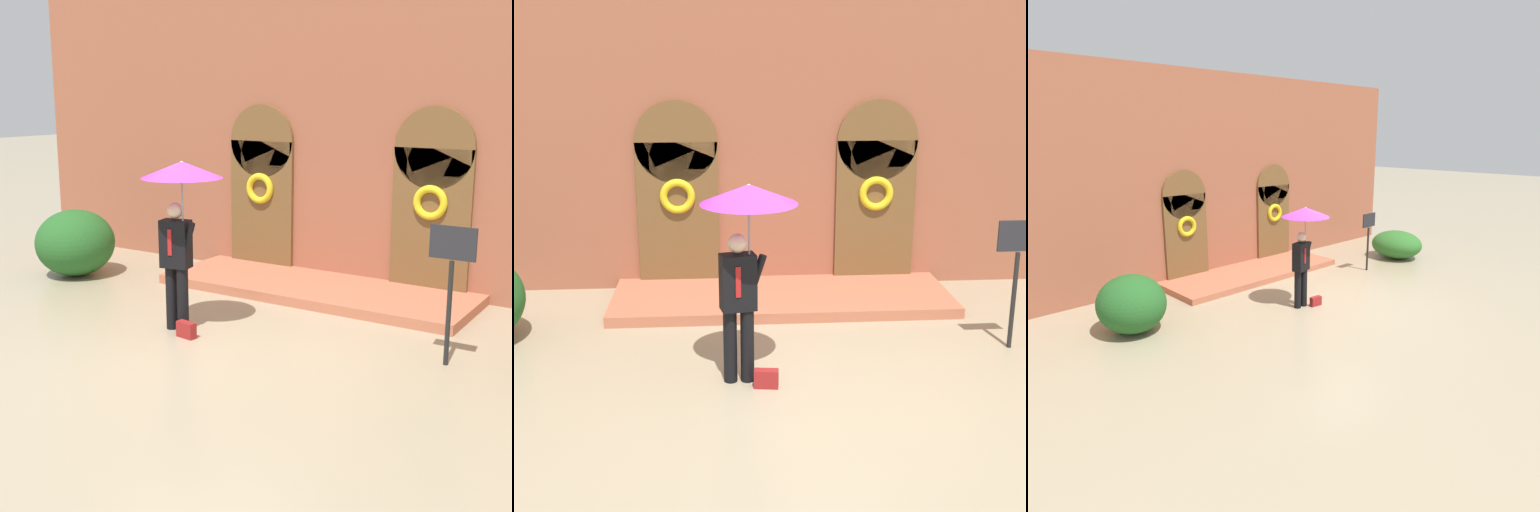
{
  "view_description": "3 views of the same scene",
  "coord_description": "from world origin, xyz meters",
  "views": [
    {
      "loc": [
        5.34,
        -7.02,
        3.23
      ],
      "look_at": [
        0.0,
        1.24,
        0.99
      ],
      "focal_mm": 50.0,
      "sensor_mm": 36.0,
      "label": 1
    },
    {
      "loc": [
        -0.94,
        -7.36,
        3.76
      ],
      "look_at": [
        -0.28,
        1.74,
        1.14
      ],
      "focal_mm": 50.0,
      "sensor_mm": 36.0,
      "label": 2
    },
    {
      "loc": [
        -8.01,
        -6.7,
        3.97
      ],
      "look_at": [
        -0.37,
        1.34,
        0.99
      ],
      "focal_mm": 32.0,
      "sensor_mm": 36.0,
      "label": 3
    }
  ],
  "objects": [
    {
      "name": "handbag",
      "position": [
        -0.44,
        0.17,
        0.11
      ],
      "size": [
        0.29,
        0.16,
        0.22
      ],
      "primitive_type": "cube",
      "rotation": [
        0.0,
        0.0,
        -0.13
      ],
      "color": "maroon",
      "rests_on": "ground"
    },
    {
      "name": "person_with_umbrella",
      "position": [
        -0.65,
        0.37,
        1.91
      ],
      "size": [
        1.1,
        1.1,
        2.36
      ],
      "color": "black",
      "rests_on": "ground"
    },
    {
      "name": "shrub_right",
      "position": [
        4.72,
        1.32,
        0.44
      ],
      "size": [
        1.48,
        1.67,
        0.89
      ],
      "primitive_type": "ellipsoid",
      "color": "#2D6B28",
      "rests_on": "ground"
    },
    {
      "name": "sign_post",
      "position": [
        2.84,
        1.11,
        1.16
      ],
      "size": [
        0.56,
        0.06,
        1.72
      ],
      "color": "black",
      "rests_on": "ground"
    },
    {
      "name": "building_facade",
      "position": [
        -0.0,
        4.15,
        2.68
      ],
      "size": [
        14.0,
        2.3,
        5.6
      ],
      "color": "#9E563D",
      "rests_on": "ground"
    },
    {
      "name": "shrub_left",
      "position": [
        -4.25,
        1.79,
        0.6
      ],
      "size": [
        1.38,
        1.45,
        1.2
      ],
      "primitive_type": "ellipsoid",
      "color": "#235B23",
      "rests_on": "ground"
    },
    {
      "name": "ground_plane",
      "position": [
        0.0,
        0.0,
        0.0
      ],
      "size": [
        80.0,
        80.0,
        0.0
      ],
      "primitive_type": "plane",
      "color": "tan"
    }
  ]
}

